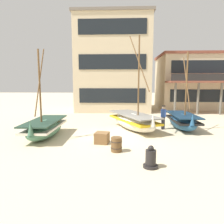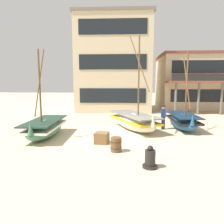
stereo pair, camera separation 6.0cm
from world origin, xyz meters
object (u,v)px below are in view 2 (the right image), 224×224
Objects in this scene: fishing_boat_centre_large at (134,121)px; fisherman_by_hull at (163,118)px; fishing_boat_near_left at (45,128)px; harbor_building_annex at (192,82)px; cargo_crate at (102,138)px; capstan_winch at (150,159)px; wooden_barrel at (116,144)px; fishing_boat_far_right at (183,121)px; harbor_building_main at (114,65)px.

fishing_boat_centre_large is 3.84× the size of fisherman_by_hull.
harbor_building_annex is at bearing 48.70° from fishing_boat_near_left.
harbor_building_annex reaches higher than cargo_crate.
capstan_winch is 1.23× the size of cargo_crate.
cargo_crate is (-0.81, 1.35, -0.05)m from wooden_barrel.
fishing_boat_near_left reaches higher than capstan_winch.
fisherman_by_hull is 2.41× the size of wooden_barrel.
capstan_winch is (5.72, -4.29, -0.24)m from fishing_boat_near_left.
fishing_boat_near_left reaches higher than wooden_barrel.
fishing_boat_far_right is at bearing 6.00° from fishing_boat_centre_large.
harbor_building_main is at bearing 89.60° from cargo_crate.
harbor_building_main reaches higher than fishing_boat_near_left.
cargo_crate is at bearing -121.32° from harbor_building_annex.
harbor_building_main is (-0.71, 15.56, 5.10)m from wooden_barrel.
harbor_building_main reaches higher than harbor_building_annex.
cargo_crate is at bearing -145.25° from fishing_boat_far_right.
fishing_boat_near_left is at bearing 162.46° from cargo_crate.
harbor_building_main is (-2.07, 17.38, 5.11)m from capstan_winch.
fishing_boat_near_left reaches higher than cargo_crate.
fishing_boat_centre_large is at bearing 92.18° from capstan_winch.
fisherman_by_hull is at bearing 42.11° from cargo_crate.
fishing_boat_far_right is at bearing 47.98° from wooden_barrel.
fishing_boat_near_left is 0.48× the size of harbor_building_main.
capstan_winch reaches higher than wooden_barrel.
fisherman_by_hull is at bearing 18.35° from fishing_boat_near_left.
fishing_boat_near_left is at bearing -105.59° from harbor_building_main.
cargo_crate is at bearing -119.60° from fishing_boat_centre_large.
cargo_crate is (-1.92, -3.38, -0.33)m from fishing_boat_centre_large.
harbor_building_main is (-5.30, 10.46, 4.84)m from fishing_boat_far_right.
capstan_winch is at bearing -53.24° from wooden_barrel.
fishing_boat_near_left is at bearing -157.57° from fishing_boat_centre_large.
fishing_boat_centre_large reaches higher than capstan_winch.
capstan_winch is at bearing -36.86° from fishing_boat_near_left.
harbor_building_main is 10.65m from harbor_building_annex.
fishing_boat_centre_large is at bearing 22.43° from fishing_boat_near_left.
wooden_barrel is at bearing -122.78° from fisherman_by_hull.
wooden_barrel is at bearing -29.52° from fishing_boat_near_left.
harbor_building_main is (3.65, 13.09, 4.86)m from fishing_boat_near_left.
wooden_barrel is at bearing -58.96° from cargo_crate.
capstan_winch is at bearing -87.82° from fishing_boat_centre_large.
wooden_barrel is 0.98× the size of cargo_crate.
harbor_building_main is (0.10, 14.21, 5.15)m from cargo_crate.
cargo_crate is 15.11m from harbor_building_main.
fishing_boat_far_right is 6.58m from cargo_crate.
capstan_winch is 18.23m from harbor_building_main.
fisherman_by_hull reaches higher than capstan_winch.
capstan_winch is at bearing -111.97° from harbor_building_annex.
wooden_barrel is at bearing -103.20° from fishing_boat_centre_large.
harbor_building_main is (-1.82, 10.83, 4.82)m from fishing_boat_centre_large.
cargo_crate is (-4.02, -3.63, -0.54)m from fisherman_by_hull.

